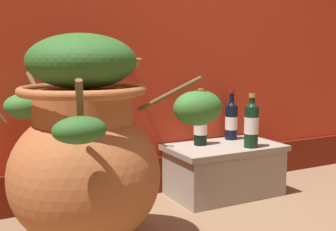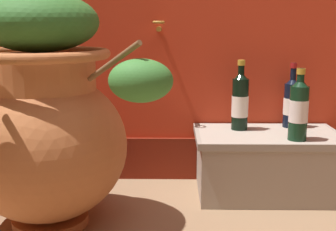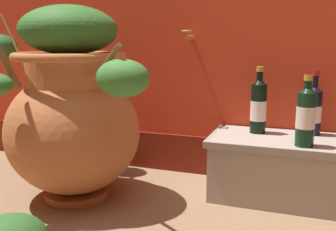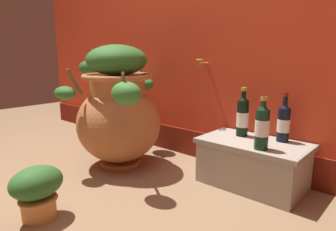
{
  "view_description": "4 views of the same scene",
  "coord_description": "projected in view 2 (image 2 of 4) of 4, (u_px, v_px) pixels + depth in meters",
  "views": [
    {
      "loc": [
        -0.89,
        -1.03,
        0.8
      ],
      "look_at": [
        0.03,
        0.76,
        0.51
      ],
      "focal_mm": 44.96,
      "sensor_mm": 36.0,
      "label": 1
    },
    {
      "loc": [
        0.05,
        -0.98,
        0.77
      ],
      "look_at": [
        0.02,
        0.82,
        0.38
      ],
      "focal_mm": 46.22,
      "sensor_mm": 36.0,
      "label": 2
    },
    {
      "loc": [
        0.56,
        -0.9,
        0.73
      ],
      "look_at": [
        -0.01,
        0.69,
        0.4
      ],
      "focal_mm": 41.37,
      "sensor_mm": 36.0,
      "label": 3
    },
    {
      "loc": [
        1.25,
        -0.78,
        0.82
      ],
      "look_at": [
        -0.03,
        0.67,
        0.42
      ],
      "focal_mm": 32.02,
      "sensor_mm": 36.0,
      "label": 4
    }
  ],
  "objects": [
    {
      "name": "stone_ledge",
      "position": [
        267.0,
        161.0,
        1.96
      ],
      "size": [
        0.65,
        0.38,
        0.29
      ],
      "color": "#9E9384",
      "rests_on": "ground_plane"
    },
    {
      "name": "terracotta_urn",
      "position": [
        43.0,
        119.0,
        1.61
      ],
      "size": [
        1.13,
        0.87,
        0.88
      ],
      "color": "#B26638",
      "rests_on": "ground_plane"
    },
    {
      "name": "wine_bottle_middle",
      "position": [
        299.0,
        108.0,
        1.79
      ],
      "size": [
        0.08,
        0.08,
        0.3
      ],
      "color": "black",
      "rests_on": "stone_ledge"
    },
    {
      "name": "wine_bottle_left",
      "position": [
        292.0,
        101.0,
        2.02
      ],
      "size": [
        0.07,
        0.07,
        0.3
      ],
      "color": "black",
      "rests_on": "stone_ledge"
    },
    {
      "name": "wine_bottle_right",
      "position": [
        240.0,
        100.0,
        1.98
      ],
      "size": [
        0.08,
        0.08,
        0.32
      ],
      "color": "black",
      "rests_on": "stone_ledge"
    }
  ]
}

